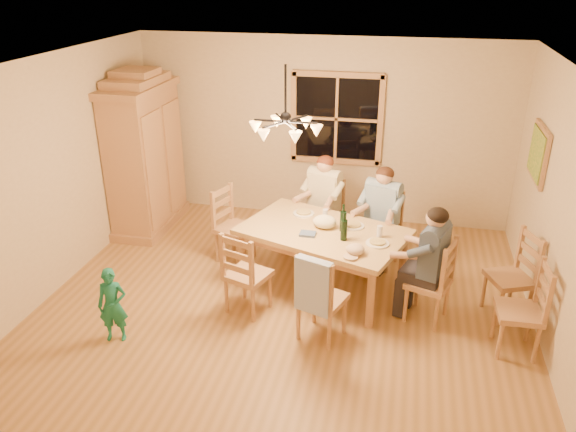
% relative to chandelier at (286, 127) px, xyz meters
% --- Properties ---
extents(floor, '(5.50, 5.50, 0.00)m').
position_rel_chandelier_xyz_m(floor, '(0.00, 0.00, -2.08)').
color(floor, olive).
rests_on(floor, ground).
extents(ceiling, '(5.50, 5.00, 0.02)m').
position_rel_chandelier_xyz_m(ceiling, '(0.00, 0.00, 0.62)').
color(ceiling, white).
rests_on(ceiling, wall_back).
extents(wall_back, '(5.50, 0.02, 2.70)m').
position_rel_chandelier_xyz_m(wall_back, '(0.00, 2.50, -0.73)').
color(wall_back, '#C3AD8A').
rests_on(wall_back, floor).
extents(wall_left, '(0.02, 5.00, 2.70)m').
position_rel_chandelier_xyz_m(wall_left, '(-2.75, 0.00, -0.73)').
color(wall_left, '#C3AD8A').
rests_on(wall_left, floor).
extents(wall_right, '(0.02, 5.00, 2.70)m').
position_rel_chandelier_xyz_m(wall_right, '(2.75, 0.00, -0.73)').
color(wall_right, '#C3AD8A').
rests_on(wall_right, floor).
extents(window, '(1.30, 0.06, 1.30)m').
position_rel_chandelier_xyz_m(window, '(0.20, 2.47, -0.53)').
color(window, black).
rests_on(window, wall_back).
extents(painting, '(0.06, 0.78, 0.64)m').
position_rel_chandelier_xyz_m(painting, '(2.71, 1.20, -0.48)').
color(painting, '#976641').
rests_on(painting, wall_right).
extents(chandelier, '(0.77, 0.68, 0.71)m').
position_rel_chandelier_xyz_m(chandelier, '(0.00, 0.00, 0.00)').
color(chandelier, black).
rests_on(chandelier, ceiling).
extents(armoire, '(0.66, 1.40, 2.30)m').
position_rel_chandelier_xyz_m(armoire, '(-2.42, 1.60, -1.02)').
color(armoire, '#976641').
rests_on(armoire, floor).
extents(dining_table, '(2.13, 1.69, 0.76)m').
position_rel_chandelier_xyz_m(dining_table, '(0.36, 0.40, -1.42)').
color(dining_table, tan).
rests_on(dining_table, floor).
extents(chair_far_left, '(0.55, 0.54, 0.99)m').
position_rel_chandelier_xyz_m(chair_far_left, '(0.21, 1.38, -1.77)').
color(chair_far_left, '#AE7E4D').
rests_on(chair_far_left, floor).
extents(chair_far_right, '(0.55, 0.54, 0.99)m').
position_rel_chandelier_xyz_m(chair_far_right, '(0.99, 1.11, -1.77)').
color(chair_far_right, '#AE7E4D').
rests_on(chair_far_right, floor).
extents(chair_near_left, '(0.55, 0.54, 0.99)m').
position_rel_chandelier_xyz_m(chair_near_left, '(-0.37, -0.28, -1.77)').
color(chair_near_left, '#AE7E4D').
rests_on(chair_near_left, floor).
extents(chair_near_right, '(0.55, 0.54, 0.99)m').
position_rel_chandelier_xyz_m(chair_near_right, '(0.51, -0.59, -1.77)').
color(chair_near_right, '#AE7E4D').
rests_on(chair_near_right, floor).
extents(chair_end_left, '(0.54, 0.55, 0.99)m').
position_rel_chandelier_xyz_m(chair_end_left, '(-0.86, 0.82, -1.77)').
color(chair_end_left, '#AE7E4D').
rests_on(chair_end_left, floor).
extents(chair_end_right, '(0.54, 0.55, 0.99)m').
position_rel_chandelier_xyz_m(chair_end_right, '(1.58, -0.03, -1.77)').
color(chair_end_right, '#AE7E4D').
rests_on(chair_end_right, floor).
extents(adult_woman, '(0.50, 0.52, 0.87)m').
position_rel_chandelier_xyz_m(adult_woman, '(0.21, 1.38, -1.24)').
color(adult_woman, beige).
rests_on(adult_woman, floor).
extents(adult_plaid_man, '(0.50, 0.52, 0.87)m').
position_rel_chandelier_xyz_m(adult_plaid_man, '(0.99, 1.11, -1.24)').
color(adult_plaid_man, teal).
rests_on(adult_plaid_man, floor).
extents(adult_slate_man, '(0.52, 0.50, 0.87)m').
position_rel_chandelier_xyz_m(adult_slate_man, '(1.58, -0.03, -1.24)').
color(adult_slate_man, '#3F4D65').
rests_on(adult_slate_man, floor).
extents(towel, '(0.39, 0.22, 0.58)m').
position_rel_chandelier_xyz_m(towel, '(0.45, -0.77, -1.38)').
color(towel, '#98ABCE').
rests_on(towel, chair_near_right).
extents(wine_bottle_a, '(0.08, 0.08, 0.33)m').
position_rel_chandelier_xyz_m(wine_bottle_a, '(0.58, 0.42, -1.15)').
color(wine_bottle_a, black).
rests_on(wine_bottle_a, dining_table).
extents(wine_bottle_b, '(0.08, 0.08, 0.33)m').
position_rel_chandelier_xyz_m(wine_bottle_b, '(0.62, 0.19, -1.15)').
color(wine_bottle_b, black).
rests_on(wine_bottle_b, dining_table).
extents(plate_woman, '(0.26, 0.26, 0.02)m').
position_rel_chandelier_xyz_m(plate_woman, '(0.05, 0.79, -1.31)').
color(plate_woman, white).
rests_on(plate_woman, dining_table).
extents(plate_plaid, '(0.26, 0.26, 0.02)m').
position_rel_chandelier_xyz_m(plate_plaid, '(0.69, 0.56, -1.31)').
color(plate_plaid, white).
rests_on(plate_plaid, dining_table).
extents(plate_slate, '(0.26, 0.26, 0.02)m').
position_rel_chandelier_xyz_m(plate_slate, '(1.00, 0.17, -1.31)').
color(plate_slate, white).
rests_on(plate_slate, dining_table).
extents(wine_glass_a, '(0.06, 0.06, 0.14)m').
position_rel_chandelier_xyz_m(wine_glass_a, '(0.34, 0.67, -1.25)').
color(wine_glass_a, silver).
rests_on(wine_glass_a, dining_table).
extents(wine_glass_b, '(0.06, 0.06, 0.14)m').
position_rel_chandelier_xyz_m(wine_glass_b, '(1.01, 0.34, -1.25)').
color(wine_glass_b, silver).
rests_on(wine_glass_b, dining_table).
extents(cap, '(0.20, 0.20, 0.11)m').
position_rel_chandelier_xyz_m(cap, '(0.79, -0.12, -1.26)').
color(cap, tan).
rests_on(cap, dining_table).
extents(napkin, '(0.22, 0.19, 0.03)m').
position_rel_chandelier_xyz_m(napkin, '(0.21, 0.22, -1.30)').
color(napkin, '#44577D').
rests_on(napkin, dining_table).
extents(cloth_bundle, '(0.28, 0.22, 0.15)m').
position_rel_chandelier_xyz_m(cloth_bundle, '(0.36, 0.46, -1.24)').
color(cloth_bundle, beige).
rests_on(cloth_bundle, dining_table).
extents(child, '(0.34, 0.27, 0.82)m').
position_rel_chandelier_xyz_m(child, '(-1.57, -1.10, -1.67)').
color(child, '#19725D').
rests_on(child, floor).
extents(chair_spare_front, '(0.44, 0.46, 0.99)m').
position_rel_chandelier_xyz_m(chair_spare_front, '(2.45, -0.41, -1.77)').
color(chair_spare_front, '#AE7E4D').
rests_on(chair_spare_front, floor).
extents(chair_spare_back, '(0.56, 0.57, 0.99)m').
position_rel_chandelier_xyz_m(chair_spare_back, '(2.45, 0.25, -1.77)').
color(chair_spare_back, '#AE7E4D').
rests_on(chair_spare_back, floor).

